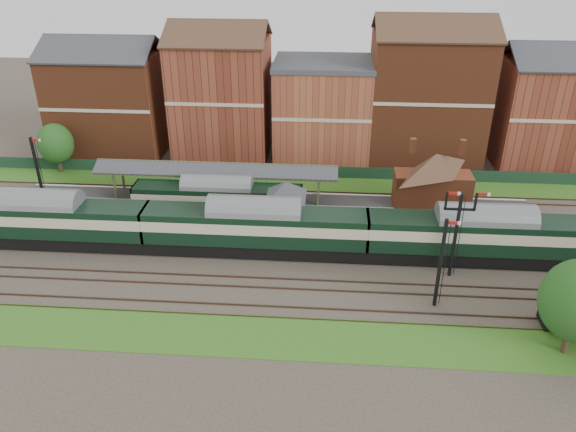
# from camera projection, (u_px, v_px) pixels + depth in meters

# --- Properties ---
(ground) EXTENTS (160.00, 160.00, 0.00)m
(ground) POSITION_uv_depth(u_px,v_px,m) (315.00, 255.00, 52.87)
(ground) COLOR #473D33
(ground) RESTS_ON ground
(grass_back) EXTENTS (90.00, 4.50, 0.06)m
(grass_back) POSITION_uv_depth(u_px,v_px,m) (319.00, 184.00, 66.95)
(grass_back) COLOR #2D6619
(grass_back) RESTS_ON ground
(grass_front) EXTENTS (90.00, 5.00, 0.06)m
(grass_front) POSITION_uv_depth(u_px,v_px,m) (310.00, 339.00, 42.29)
(grass_front) COLOR #2D6619
(grass_front) RESTS_ON ground
(fence) EXTENTS (90.00, 0.12, 1.50)m
(fence) POSITION_uv_depth(u_px,v_px,m) (320.00, 172.00, 68.37)
(fence) COLOR #193823
(fence) RESTS_ON ground
(platform) EXTENTS (55.00, 3.40, 1.00)m
(platform) POSITION_uv_depth(u_px,v_px,m) (272.00, 202.00, 61.55)
(platform) COLOR #2D2D2D
(platform) RESTS_ON ground
(signal_box) EXTENTS (5.40, 5.40, 6.00)m
(signal_box) POSITION_uv_depth(u_px,v_px,m) (286.00, 208.00, 54.43)
(signal_box) COLOR #506548
(signal_box) RESTS_ON ground
(brick_hut) EXTENTS (3.20, 2.64, 2.94)m
(brick_hut) POSITION_uv_depth(u_px,v_px,m) (367.00, 229.00, 54.84)
(brick_hut) COLOR maroon
(brick_hut) RESTS_ON ground
(station_building) EXTENTS (8.10, 8.10, 5.90)m
(station_building) POSITION_uv_depth(u_px,v_px,m) (433.00, 178.00, 58.81)
(station_building) COLOR brown
(station_building) RESTS_ON platform
(canopy) EXTENTS (26.00, 3.89, 4.08)m
(canopy) POSITION_uv_depth(u_px,v_px,m) (216.00, 166.00, 60.03)
(canopy) COLOR #45492D
(canopy) RESTS_ON platform
(semaphore_bracket) EXTENTS (3.60, 0.25, 8.18)m
(semaphore_bracket) POSITION_uv_depth(u_px,v_px,m) (457.00, 230.00, 47.70)
(semaphore_bracket) COLOR black
(semaphore_bracket) RESTS_ON ground
(semaphore_platform_end) EXTENTS (1.23, 0.25, 8.00)m
(semaphore_platform_end) POSITION_uv_depth(u_px,v_px,m) (38.00, 171.00, 59.93)
(semaphore_platform_end) COLOR black
(semaphore_platform_end) RESTS_ON ground
(semaphore_siding) EXTENTS (1.23, 0.25, 8.00)m
(semaphore_siding) POSITION_uv_depth(u_px,v_px,m) (441.00, 262.00, 44.10)
(semaphore_siding) COLOR black
(semaphore_siding) RESTS_ON ground
(town_backdrop) EXTENTS (69.00, 10.00, 16.00)m
(town_backdrop) POSITION_uv_depth(u_px,v_px,m) (321.00, 105.00, 71.61)
(town_backdrop) COLOR brown
(town_backdrop) RESTS_ON ground
(dmu_train) EXTENTS (62.03, 3.26, 4.77)m
(dmu_train) POSITION_uv_depth(u_px,v_px,m) (255.00, 227.00, 51.94)
(dmu_train) COLOR black
(dmu_train) RESTS_ON ground
(platform_railcar) EXTENTS (17.48, 2.76, 4.02)m
(platform_railcar) POSITION_uv_depth(u_px,v_px,m) (218.00, 199.00, 58.16)
(platform_railcar) COLOR black
(platform_railcar) RESTS_ON ground
(tree_back) EXTENTS (4.30, 4.30, 6.28)m
(tree_back) POSITION_uv_depth(u_px,v_px,m) (55.00, 143.00, 68.39)
(tree_back) COLOR #382619
(tree_back) RESTS_ON ground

